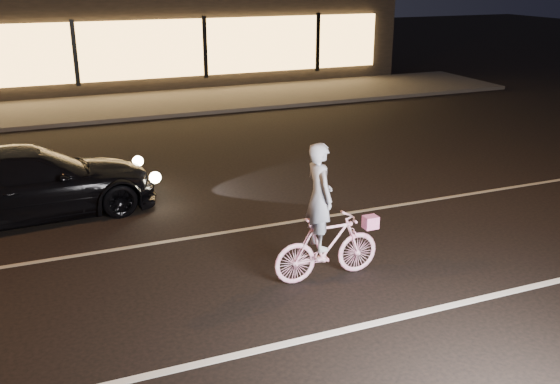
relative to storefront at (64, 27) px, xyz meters
name	(u,v)px	position (x,y,z in m)	size (l,w,h in m)	color
ground	(187,299)	(0.00, -18.97, -2.15)	(90.00, 90.00, 0.00)	black
lane_stripe_near	(219,359)	(0.00, -20.47, -2.14)	(60.00, 0.12, 0.01)	silver
lane_stripe_far	(157,243)	(0.00, -16.97, -2.14)	(60.00, 0.10, 0.01)	gray
sidewalk	(85,109)	(0.00, -5.97, -2.09)	(30.00, 4.00, 0.12)	#383533
storefront	(64,27)	(0.00, 0.00, 0.00)	(25.40, 8.42, 4.20)	black
cyclist	(325,232)	(2.01, -19.10, -1.42)	(1.62, 0.56, 2.04)	#E74990
sedan	(30,183)	(-1.81, -14.94, -1.50)	(4.59, 2.21, 1.29)	black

